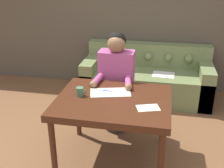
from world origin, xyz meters
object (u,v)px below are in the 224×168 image
object	(u,v)px
dining_table	(113,106)
scissors	(108,91)
person	(116,82)
mug	(80,92)
couch	(147,78)

from	to	relation	value
dining_table	scissors	bearing A→B (deg)	117.57
person	mug	world-z (taller)	person
dining_table	scissors	xyz separation A→B (m)	(-0.09, 0.17, 0.08)
scissors	couch	bearing A→B (deg)	78.64
couch	scissors	size ratio (longest dim) A/B	8.20
couch	scissors	distance (m)	1.61
dining_table	couch	world-z (taller)	couch
dining_table	scissors	world-z (taller)	scissors
scissors	mug	distance (m)	0.31
couch	dining_table	bearing A→B (deg)	-97.41
dining_table	person	world-z (taller)	person
scissors	mug	size ratio (longest dim) A/B	2.11
mug	person	bearing A→B (deg)	66.23
dining_table	person	xyz separation A→B (m)	(-0.08, 0.62, -0.01)
couch	person	xyz separation A→B (m)	(-0.30, -1.07, 0.36)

